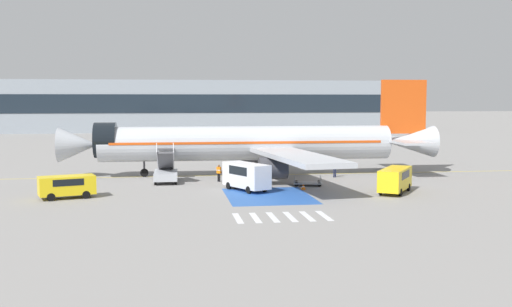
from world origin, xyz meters
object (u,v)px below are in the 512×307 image
boarding_stairs_forward (166,172)px  service_van_0 (67,185)px  baggage_cart (308,183)px  terminal_building (179,106)px  service_van_2 (395,178)px  traffic_cone_1 (303,187)px  ground_crew_1 (219,172)px  traffic_cone_0 (238,181)px  ground_crew_0 (335,167)px  traffic_cone_2 (89,187)px  airliner (253,143)px  service_van_1 (246,174)px  fuel_tanker (286,142)px

boarding_stairs_forward → service_van_0: size_ratio=1.11×
baggage_cart → terminal_building: (-9.83, 95.76, 6.01)m
boarding_stairs_forward → service_van_2: 21.64m
traffic_cone_1 → terminal_building: 98.66m
baggage_cart → terminal_building: size_ratio=0.02×
terminal_building → service_van_0: bearing=-96.3°
ground_crew_1 → traffic_cone_0: ground_crew_1 is taller
traffic_cone_1 → ground_crew_0: bearing=56.7°
ground_crew_1 → traffic_cone_2: size_ratio=2.50×
airliner → service_van_2: size_ratio=7.33×
airliner → terminal_building: terminal_building is taller
terminal_building → traffic_cone_2: bearing=-95.9°
service_van_0 → ground_crew_0: bearing=-86.7°
boarding_stairs_forward → ground_crew_0: (17.14, 1.12, 0.11)m
traffic_cone_0 → ground_crew_0: bearing=17.3°
service_van_1 → traffic_cone_0: (-0.29, 4.25, -1.19)m
service_van_2 → traffic_cone_2: size_ratio=8.14×
fuel_tanker → service_van_2: (1.95, -38.28, -0.44)m
boarding_stairs_forward → traffic_cone_2: bearing=-144.7°
boarding_stairs_forward → terminal_building: 91.71m
terminal_building → airliner: bearing=-86.1°
traffic_cone_2 → boarding_stairs_forward: bearing=34.4°
traffic_cone_0 → airliner: bearing=68.9°
boarding_stairs_forward → service_van_0: (-7.90, -8.33, 0.13)m
service_van_2 → traffic_cone_1: bearing=12.7°
traffic_cone_0 → traffic_cone_1: size_ratio=0.92×
airliner → ground_crew_0: 8.85m
traffic_cone_2 → ground_crew_0: bearing=13.4°
boarding_stairs_forward → ground_crew_1: boarding_stairs_forward is taller
service_van_0 → airliner: bearing=-71.1°
boarding_stairs_forward → service_van_0: 11.48m
fuel_tanker → service_van_0: fuel_tanker is taller
ground_crew_1 → traffic_cone_1: bearing=178.7°
airliner → traffic_cone_0: airliner is taller
airliner → terminal_building: bearing=4.8°
ground_crew_0 → terminal_building: size_ratio=0.02×
baggage_cart → terminal_building: bearing=-162.5°
terminal_building → service_van_1: bearing=-87.8°
fuel_tanker → ground_crew_0: size_ratio=4.87×
traffic_cone_0 → service_van_2: bearing=-30.0°
service_van_0 → traffic_cone_1: service_van_0 is taller
ground_crew_0 → ground_crew_1: ground_crew_0 is taller
boarding_stairs_forward → traffic_cone_1: boarding_stairs_forward is taller
ground_crew_1 → traffic_cone_2: 12.54m
airliner → boarding_stairs_forward: 10.35m
service_van_2 → baggage_cart: service_van_2 is taller
fuel_tanker → service_van_2: fuel_tanker is taller
service_van_1 → traffic_cone_0: size_ratio=11.31×
ground_crew_1 → service_van_1: bearing=147.9°
traffic_cone_2 → terminal_building: (9.88, 96.07, 5.93)m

